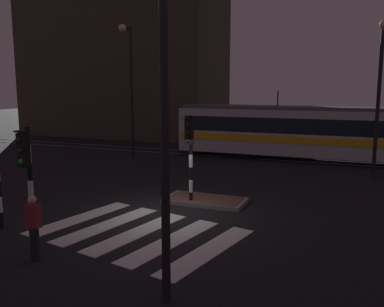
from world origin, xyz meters
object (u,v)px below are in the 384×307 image
street_lamp_trackside_left (129,77)px  pedestrian_waiting_at_kerb (34,227)px  traffic_light_median_centre (190,147)px  tram (321,132)px  traffic_light_kerb_mid_left (27,170)px  street_lamp_trackside_right (380,82)px  street_lamp_near_kerb (158,67)px

street_lamp_trackside_left → pedestrian_waiting_at_kerb: (5.43, -14.07, -4.09)m
pedestrian_waiting_at_kerb → street_lamp_trackside_left: bearing=111.1°
traffic_light_median_centre → tram: (3.60, 11.61, -0.47)m
traffic_light_median_centre → traffic_light_kerb_mid_left: (-2.31, -5.66, 0.01)m
traffic_light_kerb_mid_left → street_lamp_trackside_right: size_ratio=0.46×
traffic_light_median_centre → street_lamp_trackside_right: 10.26m
traffic_light_kerb_mid_left → street_lamp_near_kerb: street_lamp_near_kerb is taller
street_lamp_near_kerb → tram: (1.35, 18.57, -3.00)m
tram → pedestrian_waiting_at_kerb: (-5.36, -17.74, -0.87)m
street_lamp_trackside_right → street_lamp_near_kerb: (-4.24, -14.52, 0.11)m
street_lamp_trackside_left → street_lamp_near_kerb: bearing=-57.7°
traffic_light_median_centre → tram: 12.16m
traffic_light_median_centre → street_lamp_trackside_right: street_lamp_trackside_right is taller
tram → traffic_light_median_centre: bearing=-107.2°
street_lamp_trackside_left → pedestrian_waiting_at_kerb: size_ratio=4.64×
pedestrian_waiting_at_kerb → traffic_light_median_centre: bearing=74.0°
street_lamp_trackside_right → tram: (-2.89, 4.04, -2.89)m
traffic_light_kerb_mid_left → tram: 18.26m
street_lamp_trackside_right → traffic_light_median_centre: bearing=-130.6°
traffic_light_kerb_mid_left → street_lamp_near_kerb: bearing=-15.9°
traffic_light_median_centre → street_lamp_trackside_left: bearing=132.2°
street_lamp_trackside_left → tram: (10.78, 3.67, -3.21)m
street_lamp_near_kerb → street_lamp_trackside_left: size_ratio=0.95×
street_lamp_trackside_right → street_lamp_near_kerb: street_lamp_near_kerb is taller
traffic_light_median_centre → tram: bearing=72.8°
pedestrian_waiting_at_kerb → traffic_light_kerb_mid_left: bearing=139.7°
tram → pedestrian_waiting_at_kerb: 18.55m
street_lamp_near_kerb → street_lamp_trackside_right: bearing=73.7°
traffic_light_median_centre → traffic_light_kerb_mid_left: size_ratio=1.00×
street_lamp_trackside_left → street_lamp_trackside_right: bearing=-1.6°
street_lamp_trackside_right → pedestrian_waiting_at_kerb: bearing=-121.0°
street_lamp_trackside_right → pedestrian_waiting_at_kerb: (-8.24, -13.70, -3.77)m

